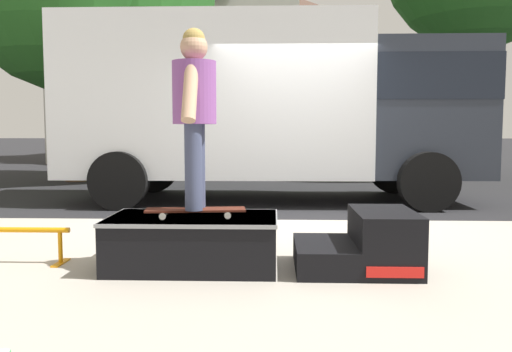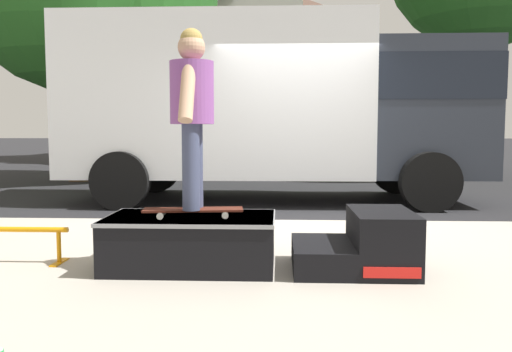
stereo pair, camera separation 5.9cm
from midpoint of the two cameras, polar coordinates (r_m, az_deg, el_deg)
ground_plane at (r=7.06m, az=4.98°, el=-5.02°), size 140.00×140.00×0.00m
sidewalk_slab at (r=4.12m, az=6.79°, el=-11.45°), size 50.00×5.00×0.12m
skate_box at (r=4.30m, az=-6.62°, el=-6.89°), size 1.34×0.78×0.42m
kicker_ramp at (r=4.30m, az=11.87°, el=-7.32°), size 0.94×0.80×0.47m
skateboard at (r=4.19m, az=-6.39°, el=-3.68°), size 0.80×0.29×0.07m
skater_kid at (r=4.15m, az=-6.50°, el=7.76°), size 0.34×0.72×1.39m
box_truck at (r=9.16m, az=2.30°, el=7.97°), size 6.91×2.63×3.05m
house_behind at (r=23.16m, az=-6.76°, el=12.45°), size 9.54×8.22×8.40m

